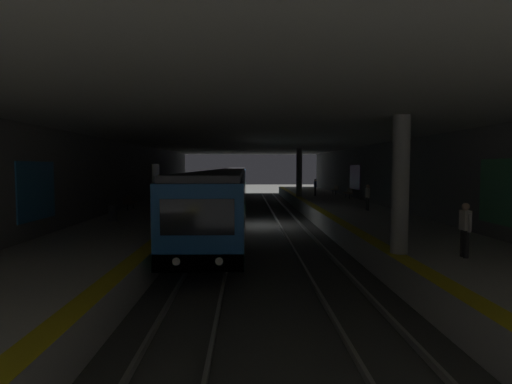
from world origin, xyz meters
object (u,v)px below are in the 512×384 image
object	(u,v)px
bench_left_near	(349,192)
person_walking_mid	(465,228)
person_waiting_near	(315,187)
bench_right_near	(129,202)
pillar_near	(400,185)
person_standing_far	(180,192)
person_boarding	(368,196)
bench_right_mid	(157,193)
metro_train	(231,185)
trash_bin	(112,213)
suitcase_rolling	(400,217)
pillar_far	(299,173)
bench_left_mid	(335,189)

from	to	relation	value
bench_left_near	person_walking_mid	world-z (taller)	person_walking_mid
bench_left_near	person_waiting_near	distance (m)	3.93
bench_right_near	person_walking_mid	world-z (taller)	person_walking_mid
pillar_near	person_standing_far	size ratio (longest dim) A/B	2.99
person_boarding	person_waiting_near	bearing A→B (deg)	5.05
bench_right_mid	person_boarding	size ratio (longest dim) A/B	1.00
bench_left_near	bench_right_near	bearing A→B (deg)	118.10
person_standing_far	metro_train	bearing A→B (deg)	-26.55
person_boarding	trash_bin	distance (m)	15.70
person_walking_mid	trash_bin	size ratio (longest dim) A/B	2.04
bench_right_near	person_walking_mid	xyz separation A→B (m)	(-14.55, -14.73, 0.43)
person_walking_mid	person_waiting_near	bearing A→B (deg)	0.33
person_walking_mid	pillar_near	bearing A→B (deg)	70.12
bench_right_mid	suitcase_rolling	distance (m)	22.05
metro_train	suitcase_rolling	xyz separation A→B (m)	(-20.43, -9.24, -0.64)
bench_right_near	person_waiting_near	bearing A→B (deg)	-50.23
bench_left_near	person_standing_far	world-z (taller)	person_standing_far
person_waiting_near	suitcase_rolling	distance (m)	19.13
pillar_far	metro_train	xyz separation A→B (m)	(2.07, 6.55, -1.30)
bench_left_near	person_standing_far	bearing A→B (deg)	103.13
person_boarding	suitcase_rolling	distance (m)	6.00
bench_left_mid	suitcase_rolling	bearing A→B (deg)	176.04
bench_right_near	person_boarding	bearing A→B (deg)	-93.63
pillar_far	bench_left_near	xyz separation A→B (m)	(-2.27, -4.18, -1.75)
pillar_far	metro_train	world-z (taller)	pillar_far
bench_right_near	metro_train	bearing A→B (deg)	-25.21
person_standing_far	trash_bin	xyz separation A→B (m)	(-11.32, 1.73, -0.39)
metro_train	person_waiting_near	distance (m)	8.34
bench_left_near	suitcase_rolling	bearing A→B (deg)	174.70
bench_right_mid	pillar_near	bearing A→B (deg)	-150.22
suitcase_rolling	trash_bin	distance (m)	14.91
metro_train	bench_left_mid	xyz separation A→B (m)	(1.14, -10.73, -0.45)
suitcase_rolling	metro_train	bearing A→B (deg)	24.35
trash_bin	metro_train	bearing A→B (deg)	-16.37
pillar_near	bench_left_near	distance (m)	23.44
metro_train	bench_left_near	size ratio (longest dim) A/B	33.40
bench_left_mid	bench_right_mid	size ratio (longest dim) A/B	1.00
person_standing_far	person_boarding	size ratio (longest dim) A/B	0.90
metro_train	suitcase_rolling	world-z (taller)	metro_train
metro_train	person_standing_far	distance (m)	8.66
trash_bin	person_standing_far	bearing A→B (deg)	-8.69
pillar_near	bench_left_mid	distance (m)	28.84
metro_train	bench_left_near	distance (m)	11.59
bench_left_mid	person_boarding	distance (m)	15.66
bench_left_near	bench_right_mid	size ratio (longest dim) A/B	1.00
bench_left_near	pillar_far	bearing A→B (deg)	61.47
bench_left_mid	suitcase_rolling	world-z (taller)	suitcase_rolling
person_waiting_near	trash_bin	bearing A→B (deg)	142.04
bench_left_mid	person_waiting_near	world-z (taller)	person_waiting_near
metro_train	person_boarding	size ratio (longest dim) A/B	33.40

